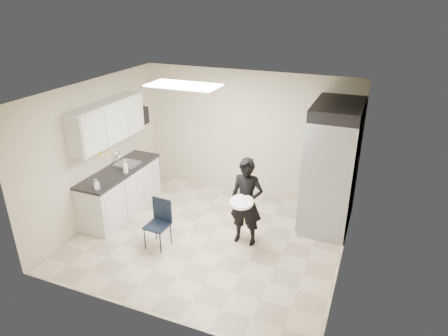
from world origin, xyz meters
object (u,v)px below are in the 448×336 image
at_px(folding_chair, 157,226).
at_px(man_tuxedo, 246,202).
at_px(lower_counter, 121,192).
at_px(commercial_fridge, 331,172).

height_order(folding_chair, man_tuxedo, man_tuxedo).
relative_size(lower_counter, commercial_fridge, 0.90).
bearing_deg(commercial_fridge, folding_chair, -143.32).
distance_m(lower_counter, man_tuxedo, 2.61).
bearing_deg(commercial_fridge, lower_counter, -164.12).
bearing_deg(man_tuxedo, folding_chair, -152.44).
relative_size(commercial_fridge, folding_chair, 2.54).
distance_m(commercial_fridge, man_tuxedo, 1.68).
height_order(lower_counter, man_tuxedo, man_tuxedo).
xyz_separation_m(lower_counter, folding_chair, (1.27, -0.79, -0.02)).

